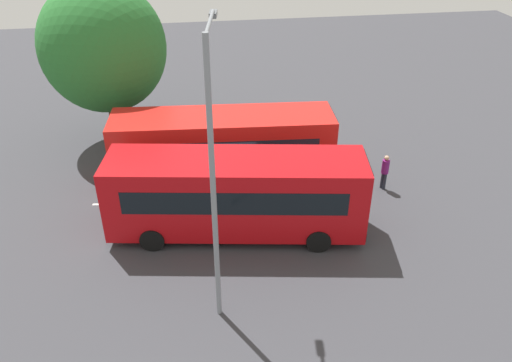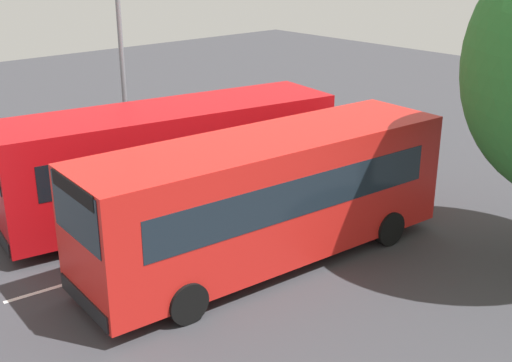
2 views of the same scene
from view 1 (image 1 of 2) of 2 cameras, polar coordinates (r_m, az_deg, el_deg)
The scene contains 7 objects.
ground_plane at distance 21.91m, azimuth -3.07°, elevation -2.19°, with size 60.78×60.78×0.00m, color #38383D.
bus_far_left at distance 19.16m, azimuth -2.15°, elevation -1.39°, with size 9.85×4.01×3.17m.
bus_center_left at distance 22.55m, azimuth -3.60°, elevation 3.95°, with size 9.74×3.18×3.17m.
pedestrian at distance 22.91m, azimuth 14.17°, elevation 1.25°, with size 0.41×0.41×1.64m.
street_lamp at distance 13.97m, azimuth -4.79°, elevation 1.25°, with size 0.60×2.84×8.91m.
depot_tree at distance 26.08m, azimuth -16.67°, elevation 14.05°, with size 5.97×5.37×8.03m.
lane_stripe_outer_left at distance 21.91m, azimuth -3.07°, elevation -2.19°, with size 11.50×0.12×0.01m, color silver.
Camera 1 is at (-1.63, -18.20, 12.09)m, focal length 35.94 mm.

